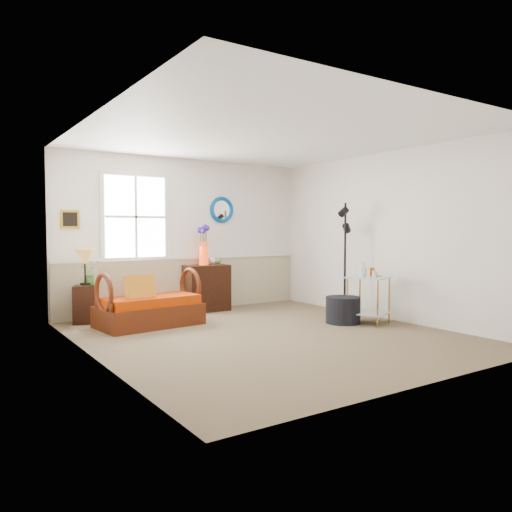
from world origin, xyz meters
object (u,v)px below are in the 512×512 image
side_table (368,300)px  loveseat (149,294)px  lamp_stand (85,304)px  ottoman (343,310)px  floor_lamp (345,260)px  cabinet (206,288)px

side_table → loveseat: bearing=149.7°
lamp_stand → side_table: 4.22m
ottoman → floor_lamp: bearing=44.3°
cabinet → floor_lamp: (1.62, -1.71, 0.52)m
loveseat → ottoman: loveseat is taller
loveseat → floor_lamp: size_ratio=0.78×
cabinet → side_table: (1.46, -2.38, -0.05)m
cabinet → side_table: size_ratio=1.13×
floor_lamp → ottoman: (-0.46, -0.45, -0.72)m
loveseat → side_table: size_ratio=2.04×
cabinet → lamp_stand: bearing=-176.4°
ottoman → cabinet: bearing=118.3°
floor_lamp → side_table: bearing=-104.3°
loveseat → cabinet: (1.33, 0.76, -0.07)m
loveseat → ottoman: 2.87m
loveseat → ottoman: (2.49, -1.40, -0.27)m
loveseat → cabinet: loveseat is taller
floor_lamp → ottoman: size_ratio=3.56×
loveseat → lamp_stand: size_ratio=2.54×
loveseat → cabinet: 1.53m
side_table → floor_lamp: size_ratio=0.38×
lamp_stand → ottoman: 3.85m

